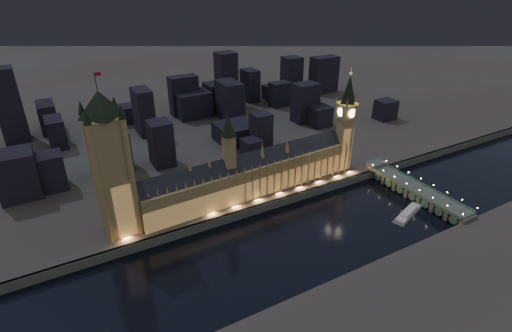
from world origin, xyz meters
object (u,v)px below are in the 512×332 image
river_boat (409,213)px  victoria_tower (110,159)px  elizabeth_tower (346,115)px  westminster_bridge (413,190)px  palace_of_westminster (250,175)px

river_boat → victoria_tower: bearing=158.8°
elizabeth_tower → river_boat: elizabeth_tower is taller
westminster_bridge → victoria_tower: bearing=165.3°
palace_of_westminster → victoria_tower: (-112.34, 0.18, 42.63)m
elizabeth_tower → river_boat: bearing=-87.8°
victoria_tower → river_boat: (221.27, -86.01, -67.45)m
palace_of_westminster → river_boat: palace_of_westminster is taller
palace_of_westminster → westminster_bridge: 152.39m
victoria_tower → elizabeth_tower: size_ratio=1.22×
elizabeth_tower → westminster_bridge: bearing=-64.9°
river_boat → elizabeth_tower: bearing=92.2°
palace_of_westminster → river_boat: (108.93, -85.83, -24.81)m
elizabeth_tower → westminster_bridge: elizabeth_tower is taller
palace_of_westminster → victoria_tower: victoria_tower is taller
palace_of_westminster → westminster_bridge: size_ratio=1.79×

